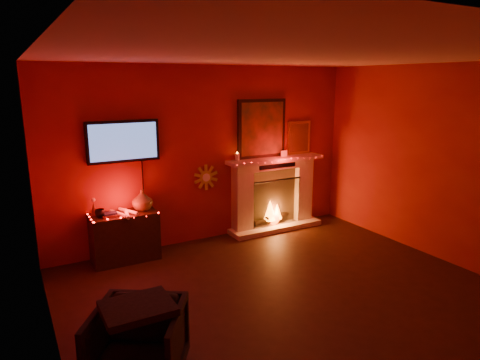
% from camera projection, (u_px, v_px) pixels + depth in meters
% --- Properties ---
extents(room, '(5.00, 5.00, 5.00)m').
position_uv_depth(room, '(309.00, 190.00, 4.47)').
color(room, black).
rests_on(room, ground).
extents(floor, '(5.00, 5.00, 0.00)m').
position_uv_depth(floor, '(304.00, 307.00, 4.78)').
color(floor, black).
rests_on(floor, ground).
extents(fireplace, '(1.72, 0.40, 2.18)m').
position_uv_depth(fireplace, '(273.00, 187.00, 7.19)').
color(fireplace, beige).
rests_on(fireplace, floor).
extents(tv, '(1.00, 0.07, 1.24)m').
position_uv_depth(tv, '(123.00, 142.00, 5.88)').
color(tv, black).
rests_on(tv, room).
extents(sunburst_clock, '(0.40, 0.03, 0.40)m').
position_uv_depth(sunburst_clock, '(206.00, 177.00, 6.64)').
color(sunburst_clock, gold).
rests_on(sunburst_clock, room).
extents(console_table, '(0.90, 0.54, 0.98)m').
position_uv_depth(console_table, '(126.00, 233.00, 5.95)').
color(console_table, black).
rests_on(console_table, floor).
extents(armchair, '(1.00, 1.01, 0.67)m').
position_uv_depth(armchair, '(138.00, 345.00, 3.52)').
color(armchair, black).
rests_on(armchair, floor).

